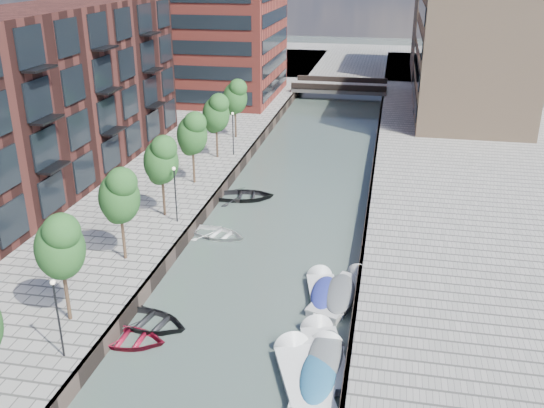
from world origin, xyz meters
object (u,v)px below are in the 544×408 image
(motorboat_3, at_px, (323,292))
(tree_3, at_px, (161,159))
(bridge, at_px, (340,87))
(tree_1, at_px, (59,245))
(motorboat_4, at_px, (343,293))
(tree_5, at_px, (216,112))
(sloop_3, at_px, (218,236))
(sloop_2, at_px, (127,342))
(sloop_4, at_px, (244,199))
(tree_2, at_px, (119,194))
(tree_4, at_px, (192,132))
(motorboat_1, at_px, (324,354))
(car, at_px, (424,113))
(sloop_1, at_px, (148,325))
(tree_6, at_px, (235,96))
(motorboat_2, at_px, (301,375))
(motorboat_0, at_px, (320,372))

(motorboat_3, bearing_deg, tree_3, 149.48)
(bridge, xyz_separation_m, tree_1, (-8.50, -61.00, 3.92))
(tree_1, distance_m, motorboat_4, 16.12)
(tree_3, distance_m, tree_5, 14.00)
(sloop_3, bearing_deg, tree_3, 93.45)
(sloop_2, xyz_separation_m, sloop_4, (1.26, 20.64, 0.00))
(tree_2, xyz_separation_m, tree_4, (0.00, 14.00, 0.00))
(tree_3, bearing_deg, bridge, 79.75)
(motorboat_1, bearing_deg, sloop_3, 125.91)
(bridge, height_order, car, same)
(sloop_1, bearing_deg, tree_6, 17.48)
(sloop_4, bearing_deg, tree_1, 156.54)
(sloop_3, distance_m, sloop_4, 7.36)
(sloop_2, bearing_deg, tree_3, 12.99)
(motorboat_2, height_order, motorboat_3, motorboat_2)
(tree_5, bearing_deg, tree_2, -90.00)
(motorboat_2, bearing_deg, tree_5, 113.14)
(tree_6, xyz_separation_m, motorboat_3, (12.58, -28.42, -5.11))
(tree_3, distance_m, motorboat_0, 20.56)
(sloop_2, bearing_deg, tree_1, 88.98)
(tree_3, bearing_deg, tree_4, 90.00)
(tree_5, relative_size, sloop_1, 1.27)
(bridge, xyz_separation_m, motorboat_2, (3.93, -62.09, -1.28))
(sloop_2, height_order, motorboat_4, motorboat_4)
(motorboat_1, height_order, car, car)
(tree_5, bearing_deg, sloop_3, -74.11)
(sloop_4, xyz_separation_m, motorboat_0, (8.94, -21.40, 0.22))
(tree_3, distance_m, sloop_1, 13.95)
(tree_2, xyz_separation_m, motorboat_2, (12.43, -8.09, -5.20))
(tree_2, xyz_separation_m, sloop_1, (3.61, -5.39, -5.31))
(sloop_4, bearing_deg, sloop_2, 165.03)
(motorboat_2, bearing_deg, bridge, 93.62)
(sloop_4, height_order, car, car)
(tree_5, relative_size, motorboat_2, 1.00)
(tree_6, height_order, motorboat_1, tree_6)
(sloop_1, distance_m, car, 48.01)
(tree_1, distance_m, car, 50.91)
(tree_6, bearing_deg, sloop_1, -83.83)
(car, bearing_deg, tree_4, -144.50)
(tree_6, xyz_separation_m, motorboat_1, (13.30, -34.36, -5.09))
(sloop_2, bearing_deg, motorboat_3, -54.30)
(sloop_3, xyz_separation_m, motorboat_3, (8.37, -6.61, 0.20))
(sloop_4, height_order, motorboat_4, motorboat_4)
(sloop_2, bearing_deg, motorboat_4, -57.04)
(tree_3, relative_size, sloop_1, 1.27)
(tree_3, distance_m, motorboat_3, 15.47)
(tree_6, relative_size, motorboat_2, 1.00)
(sloop_3, bearing_deg, motorboat_2, -135.77)
(tree_1, bearing_deg, motorboat_3, 27.62)
(tree_2, bearing_deg, sloop_4, 72.18)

